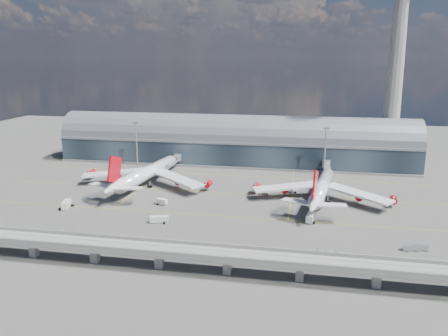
% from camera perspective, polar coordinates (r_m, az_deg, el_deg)
% --- Properties ---
extents(ground, '(500.00, 500.00, 0.00)m').
position_cam_1_polar(ground, '(179.58, -2.74, -5.01)').
color(ground, '#474744').
rests_on(ground, ground).
extents(taxi_lines, '(200.00, 80.12, 0.01)m').
position_cam_1_polar(taxi_lines, '(200.07, -1.28, -2.97)').
color(taxi_lines, gold).
rests_on(taxi_lines, ground).
extents(terminal, '(200.00, 30.00, 28.00)m').
position_cam_1_polar(terminal, '(250.70, 1.34, 3.21)').
color(terminal, '#1F2A34').
rests_on(terminal, ground).
extents(control_tower, '(19.00, 19.00, 103.00)m').
position_cam_1_polar(control_tower, '(252.15, 21.45, 11.55)').
color(control_tower, gray).
rests_on(control_tower, ground).
extents(guideway, '(220.00, 8.50, 7.20)m').
position_cam_1_polar(guideway, '(128.59, -8.52, -10.64)').
color(guideway, gray).
rests_on(guideway, ground).
extents(floodlight_mast_left, '(3.00, 0.70, 25.70)m').
position_cam_1_polar(floodlight_mast_left, '(241.81, -11.35, 3.08)').
color(floodlight_mast_left, gray).
rests_on(floodlight_mast_left, ground).
extents(floodlight_mast_right, '(3.00, 0.70, 25.70)m').
position_cam_1_polar(floodlight_mast_right, '(224.78, 13.06, 2.17)').
color(floodlight_mast_right, gray).
rests_on(floodlight_mast_right, ground).
extents(airliner_left, '(65.07, 68.45, 20.87)m').
position_cam_1_polar(airliner_left, '(208.71, -10.28, -0.77)').
color(airliner_left, white).
rests_on(airliner_left, ground).
extents(airliner_right, '(60.49, 63.27, 20.10)m').
position_cam_1_polar(airliner_right, '(188.74, 12.60, -2.72)').
color(airliner_right, white).
rests_on(airliner_right, ground).
extents(jet_bridge_left, '(4.40, 28.00, 7.25)m').
position_cam_1_polar(jet_bridge_left, '(235.08, -6.83, 0.84)').
color(jet_bridge_left, gray).
rests_on(jet_bridge_left, ground).
extents(jet_bridge_right, '(4.40, 32.00, 7.25)m').
position_cam_1_polar(jet_bridge_right, '(222.99, 13.31, -0.17)').
color(jet_bridge_right, gray).
rests_on(jet_bridge_right, ground).
extents(service_truck_0, '(4.43, 7.73, 3.05)m').
position_cam_1_polar(service_truck_0, '(187.60, -19.90, -4.51)').
color(service_truck_0, silver).
rests_on(service_truck_0, ground).
extents(service_truck_1, '(4.67, 2.93, 2.51)m').
position_cam_1_polar(service_truck_1, '(182.60, -8.12, -4.39)').
color(service_truck_1, silver).
rests_on(service_truck_1, ground).
extents(service_truck_2, '(7.12, 3.89, 2.48)m').
position_cam_1_polar(service_truck_2, '(163.52, -8.46, -6.63)').
color(service_truck_2, silver).
rests_on(service_truck_2, ground).
extents(service_truck_3, '(3.49, 6.69, 3.08)m').
position_cam_1_polar(service_truck_3, '(165.58, 11.23, -6.38)').
color(service_truck_3, silver).
rests_on(service_truck_3, ground).
extents(service_truck_4, '(3.70, 4.99, 2.63)m').
position_cam_1_polar(service_truck_4, '(200.00, 9.00, -2.75)').
color(service_truck_4, silver).
rests_on(service_truck_4, ground).
extents(service_truck_5, '(5.54, 3.66, 2.50)m').
position_cam_1_polar(service_truck_5, '(195.66, 5.22, -3.03)').
color(service_truck_5, silver).
rests_on(service_truck_5, ground).
extents(cargo_train_0, '(8.20, 1.79, 1.83)m').
position_cam_1_polar(cargo_train_0, '(158.79, -19.47, -8.09)').
color(cargo_train_0, gray).
rests_on(cargo_train_0, ground).
extents(cargo_train_1, '(10.78, 3.28, 1.78)m').
position_cam_1_polar(cargo_train_1, '(139.07, 13.16, -10.87)').
color(cargo_train_1, gray).
rests_on(cargo_train_1, ground).
extents(cargo_train_2, '(8.36, 3.38, 1.83)m').
position_cam_1_polar(cargo_train_2, '(151.99, 23.74, -9.52)').
color(cargo_train_2, gray).
rests_on(cargo_train_2, ground).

